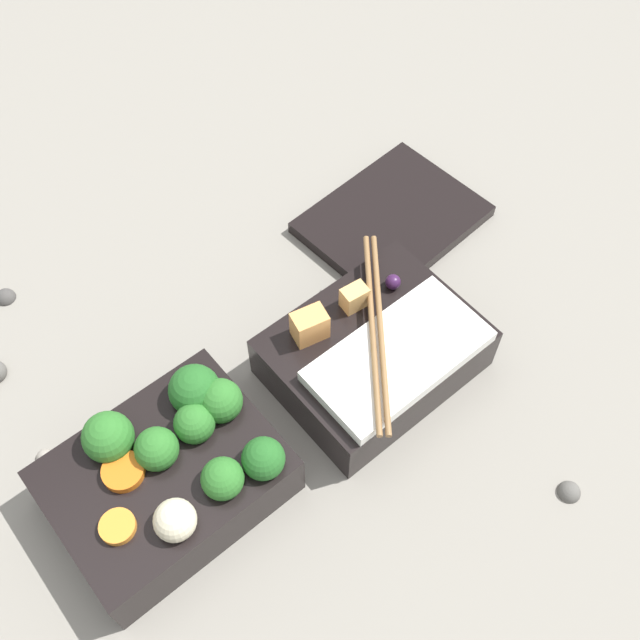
# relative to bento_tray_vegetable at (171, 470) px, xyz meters

# --- Properties ---
(ground_plane) EXTENTS (3.00, 3.00, 0.00)m
(ground_plane) POSITION_rel_bento_tray_vegetable_xyz_m (0.09, -0.01, -0.03)
(ground_plane) COLOR gray
(bento_tray_vegetable) EXTENTS (0.17, 0.13, 0.08)m
(bento_tray_vegetable) POSITION_rel_bento_tray_vegetable_xyz_m (0.00, 0.00, 0.00)
(bento_tray_vegetable) COLOR black
(bento_tray_vegetable) RESTS_ON ground_plane
(bento_tray_rice) EXTENTS (0.17, 0.16, 0.08)m
(bento_tray_rice) POSITION_rel_bento_tray_vegetable_xyz_m (0.20, -0.02, -0.00)
(bento_tray_rice) COLOR black
(bento_tray_rice) RESTS_ON ground_plane
(bento_lid) EXTENTS (0.18, 0.14, 0.01)m
(bento_lid) POSITION_rel_bento_tray_vegetable_xyz_m (0.33, 0.10, -0.03)
(bento_lid) COLOR black
(bento_lid) RESTS_ON ground_plane
(pebble_0) EXTENTS (0.02, 0.02, 0.02)m
(pebble_0) POSITION_rel_bento_tray_vegetable_xyz_m (-0.02, 0.26, -0.03)
(pebble_0) COLOR #474442
(pebble_0) RESTS_ON ground_plane
(pebble_2) EXTENTS (0.01, 0.01, 0.01)m
(pebble_2) POSITION_rel_bento_tray_vegetable_xyz_m (-0.07, 0.09, -0.03)
(pebble_2) COLOR gray
(pebble_2) RESTS_ON ground_plane
(pebble_3) EXTENTS (0.02, 0.02, 0.02)m
(pebble_3) POSITION_rel_bento_tray_vegetable_xyz_m (0.24, -0.21, -0.03)
(pebble_3) COLOR #595651
(pebble_3) RESTS_ON ground_plane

